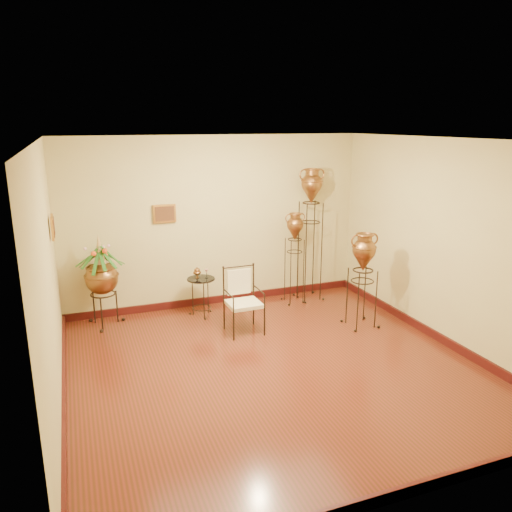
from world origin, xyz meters
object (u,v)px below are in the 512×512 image
object	(u,v)px
armchair	(244,301)
side_table	(201,296)
amphora_tall	(310,233)
amphora_mid	(294,257)
planter_urn	(101,274)

from	to	relation	value
armchair	side_table	xyz separation A→B (m)	(-0.41, 0.86, -0.16)
amphora_tall	amphora_mid	bearing A→B (deg)	-166.86
amphora_mid	side_table	xyz separation A→B (m)	(-1.64, -0.06, -0.46)
armchair	side_table	distance (m)	0.97
amphora_mid	planter_urn	bearing A→B (deg)	178.61
amphora_tall	armchair	xyz separation A→B (m)	(-1.55, -1.00, -0.68)
amphora_mid	side_table	distance (m)	1.70
amphora_tall	amphora_mid	distance (m)	0.50
planter_urn	side_table	bearing A→B (deg)	-5.40
armchair	side_table	world-z (taller)	armchair
amphora_mid	planter_urn	xyz separation A→B (m)	(-3.12, 0.08, 0.02)
amphora_tall	planter_urn	xyz separation A→B (m)	(-3.44, 0.00, -0.36)
planter_urn	side_table	world-z (taller)	planter_urn
planter_urn	armchair	xyz separation A→B (m)	(1.89, -1.00, -0.32)
amphora_tall	side_table	xyz separation A→B (m)	(-1.96, -0.14, -0.84)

